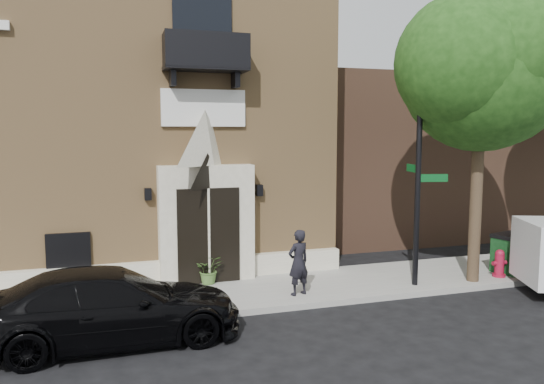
# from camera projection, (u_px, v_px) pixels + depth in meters

# --- Properties ---
(ground) EXTENTS (120.00, 120.00, 0.00)m
(ground) POSITION_uv_depth(u_px,v_px,m) (271.00, 313.00, 12.47)
(ground) COLOR black
(ground) RESTS_ON ground
(sidewalk) EXTENTS (42.00, 3.00, 0.15)m
(sidewalk) POSITION_uv_depth(u_px,v_px,m) (290.00, 289.00, 14.19)
(sidewalk) COLOR gray
(sidewalk) RESTS_ON ground
(church) EXTENTS (12.20, 11.01, 9.30)m
(church) POSITION_uv_depth(u_px,v_px,m) (122.00, 121.00, 18.59)
(church) COLOR #AC8351
(church) RESTS_ON ground
(neighbour_building) EXTENTS (18.00, 8.00, 6.40)m
(neighbour_building) POSITION_uv_depth(u_px,v_px,m) (462.00, 155.00, 24.25)
(neighbour_building) COLOR brown
(neighbour_building) RESTS_ON ground
(street_tree_left) EXTENTS (4.97, 4.38, 7.77)m
(street_tree_left) POSITION_uv_depth(u_px,v_px,m) (485.00, 70.00, 13.95)
(street_tree_left) COLOR #38281C
(street_tree_left) RESTS_ON sidewalk
(black_sedan) EXTENTS (5.28, 2.29, 1.51)m
(black_sedan) POSITION_uv_depth(u_px,v_px,m) (111.00, 306.00, 10.67)
(black_sedan) COLOR black
(black_sedan) RESTS_ON ground
(street_sign) EXTENTS (0.88, 0.99, 5.59)m
(street_sign) POSITION_uv_depth(u_px,v_px,m) (418.00, 181.00, 14.01)
(street_sign) COLOR black
(street_sign) RESTS_ON sidewalk
(fire_hydrant) EXTENTS (0.45, 0.36, 0.78)m
(fire_hydrant) POSITION_uv_depth(u_px,v_px,m) (499.00, 263.00, 15.06)
(fire_hydrant) COLOR maroon
(fire_hydrant) RESTS_ON sidewalk
(dumpster) EXTENTS (1.92, 1.38, 1.13)m
(dumpster) POSITION_uv_depth(u_px,v_px,m) (522.00, 252.00, 15.67)
(dumpster) COLOR #0D3315
(dumpster) RESTS_ON sidewalk
(planter) EXTENTS (0.77, 0.69, 0.79)m
(planter) POSITION_uv_depth(u_px,v_px,m) (209.00, 269.00, 14.36)
(planter) COLOR #4C7332
(planter) RESTS_ON sidewalk
(pedestrian_near) EXTENTS (0.70, 0.56, 1.67)m
(pedestrian_near) POSITION_uv_depth(u_px,v_px,m) (298.00, 262.00, 13.32)
(pedestrian_near) COLOR black
(pedestrian_near) RESTS_ON sidewalk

